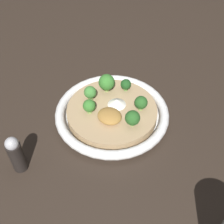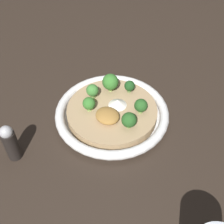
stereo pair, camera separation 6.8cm
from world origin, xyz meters
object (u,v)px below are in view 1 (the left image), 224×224
at_px(broccoli_front_right, 133,118).
at_px(broccoli_right, 141,103).
at_px(pepper_shaker, 16,154).
at_px(broccoli_back_left, 126,85).
at_px(broccoli_left, 107,82).
at_px(broccoli_front, 89,106).
at_px(risotto_bowl, 112,113).
at_px(broccoli_front_left, 90,93).

distance_m(broccoli_front_right, broccoli_right, 0.06).
xyz_separation_m(broccoli_right, pepper_shaker, (-0.11, -0.27, -0.01)).
distance_m(broccoli_front_right, broccoli_back_left, 0.12).
relative_size(broccoli_left, pepper_shaker, 0.52).
bearing_deg(broccoli_front, broccoli_right, 44.47).
relative_size(broccoli_front_right, broccoli_right, 1.09).
height_order(risotto_bowl, broccoli_front_right, broccoli_front_right).
xyz_separation_m(broccoli_front, broccoli_left, (-0.02, 0.08, 0.01)).
xyz_separation_m(broccoli_front_left, broccoli_front_right, (0.13, -0.00, 0.00)).
distance_m(broccoli_front, pepper_shaker, 0.19).
distance_m(broccoli_left, broccoli_back_left, 0.05).
height_order(broccoli_back_left, pepper_shaker, pepper_shaker).
relative_size(broccoli_right, broccoli_back_left, 1.17).
height_order(broccoli_front, broccoli_right, broccoli_right).
bearing_deg(broccoli_left, broccoli_back_left, 43.77).
bearing_deg(broccoli_right, broccoli_front_left, -155.75).
height_order(broccoli_front, pepper_shaker, pepper_shaker).
height_order(risotto_bowl, broccoli_front, broccoli_front).
relative_size(broccoli_back_left, pepper_shaker, 0.34).
bearing_deg(broccoli_back_left, broccoli_front, -98.11).
relative_size(broccoli_front_left, broccoli_left, 0.80).
height_order(broccoli_front, broccoli_front_right, broccoli_front_right).
bearing_deg(pepper_shaker, broccoli_front_left, 91.45).
bearing_deg(broccoli_left, pepper_shaker, -90.85).
relative_size(broccoli_front_left, pepper_shaker, 0.41).
distance_m(broccoli_back_left, pepper_shaker, 0.31).
height_order(broccoli_front_left, broccoli_left, broccoli_left).
bearing_deg(broccoli_left, broccoli_front_left, -101.03).
bearing_deg(broccoli_front, broccoli_left, 102.35).
bearing_deg(broccoli_front_left, broccoli_front, -49.93).
bearing_deg(risotto_bowl, broccoli_right, 38.18).
relative_size(broccoli_front, broccoli_right, 0.96).
xyz_separation_m(risotto_bowl, broccoli_front_right, (0.07, -0.01, 0.04)).
height_order(risotto_bowl, broccoli_left, broccoli_left).
distance_m(broccoli_front_left, pepper_shaker, 0.22).
bearing_deg(pepper_shaker, broccoli_front, 83.33).
relative_size(broccoli_right, broccoli_left, 0.77).
bearing_deg(pepper_shaker, broccoli_front_right, 60.78).
bearing_deg(pepper_shaker, broccoli_back_left, 82.78).
distance_m(risotto_bowl, broccoli_left, 0.08).
bearing_deg(pepper_shaker, risotto_bowl, 76.67).
height_order(broccoli_front_left, broccoli_back_left, broccoli_front_left).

